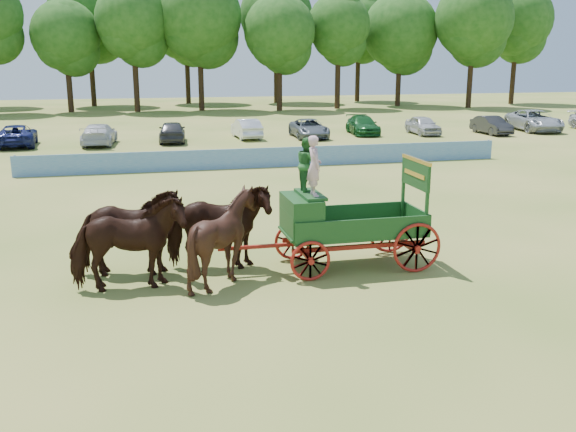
% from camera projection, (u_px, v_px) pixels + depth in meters
% --- Properties ---
extents(ground, '(160.00, 160.00, 0.00)m').
position_uv_depth(ground, '(446.00, 273.00, 17.52)').
color(ground, '#A7924B').
rests_on(ground, ground).
extents(horse_lead_left, '(2.90, 1.38, 2.42)m').
position_uv_depth(horse_lead_left, '(128.00, 244.00, 15.92)').
color(horse_lead_left, black).
rests_on(horse_lead_left, ground).
extents(horse_lead_right, '(3.01, 1.66, 2.42)m').
position_uv_depth(horse_lead_right, '(128.00, 233.00, 16.95)').
color(horse_lead_right, black).
rests_on(horse_lead_right, ground).
extents(horse_wheel_left, '(2.29, 2.06, 2.43)m').
position_uv_depth(horse_wheel_left, '(224.00, 238.00, 16.46)').
color(horse_wheel_left, black).
rests_on(horse_wheel_left, ground).
extents(horse_wheel_right, '(3.00, 1.63, 2.42)m').
position_uv_depth(horse_wheel_right, '(218.00, 227.00, 17.50)').
color(horse_wheel_right, black).
rests_on(horse_wheel_right, ground).
extents(farm_dray, '(6.00, 2.00, 3.75)m').
position_uv_depth(farm_dray, '(328.00, 212.00, 17.57)').
color(farm_dray, '#AB2711').
rests_on(farm_dray, ground).
extents(sponsor_banner, '(26.00, 0.08, 1.05)m').
position_uv_depth(sponsor_banner, '(272.00, 157.00, 34.15)').
color(sponsor_banner, '#2066AE').
rests_on(sponsor_banner, ground).
extents(parked_cars, '(56.32, 6.72, 1.65)m').
position_uv_depth(parked_cars, '(288.00, 128.00, 46.14)').
color(parked_cars, silver).
rests_on(parked_cars, ground).
extents(treeline, '(90.46, 23.52, 15.36)m').
position_uv_depth(treeline, '(152.00, 19.00, 70.27)').
color(treeline, '#382314').
rests_on(treeline, ground).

